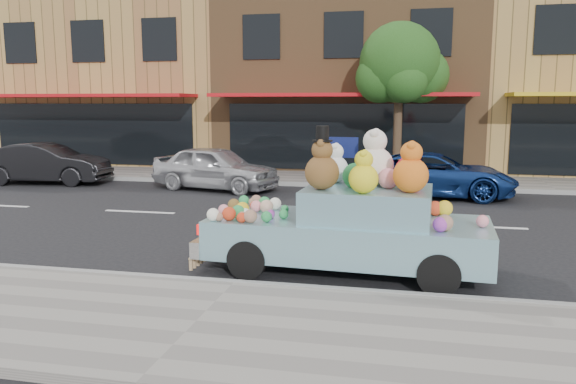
% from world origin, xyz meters
% --- Properties ---
extents(ground, '(120.00, 120.00, 0.00)m').
position_xyz_m(ground, '(0.00, 0.00, 0.00)').
color(ground, black).
rests_on(ground, ground).
extents(near_sidewalk, '(60.00, 3.00, 0.12)m').
position_xyz_m(near_sidewalk, '(0.00, -6.50, 0.06)').
color(near_sidewalk, gray).
rests_on(near_sidewalk, ground).
extents(far_sidewalk, '(60.00, 3.00, 0.12)m').
position_xyz_m(far_sidewalk, '(0.00, 6.50, 0.06)').
color(far_sidewalk, gray).
rests_on(far_sidewalk, ground).
extents(near_kerb, '(60.00, 0.12, 0.13)m').
position_xyz_m(near_kerb, '(0.00, -5.00, 0.07)').
color(near_kerb, gray).
rests_on(near_kerb, ground).
extents(far_kerb, '(60.00, 0.12, 0.13)m').
position_xyz_m(far_kerb, '(0.00, 5.00, 0.07)').
color(far_kerb, gray).
rests_on(far_kerb, ground).
extents(storefront_left, '(10.00, 9.80, 7.30)m').
position_xyz_m(storefront_left, '(-10.00, 11.97, 3.64)').
color(storefront_left, '#A48145').
rests_on(storefront_left, ground).
extents(storefront_mid, '(10.00, 9.80, 7.30)m').
position_xyz_m(storefront_mid, '(0.00, 11.97, 3.64)').
color(storefront_mid, brown).
rests_on(storefront_mid, ground).
extents(street_tree, '(3.00, 2.70, 5.22)m').
position_xyz_m(street_tree, '(2.03, 6.55, 3.69)').
color(street_tree, '#38281C').
rests_on(street_tree, ground).
extents(car_silver, '(4.22, 2.49, 1.35)m').
position_xyz_m(car_silver, '(-3.37, 3.77, 0.67)').
color(car_silver, silver).
rests_on(car_silver, ground).
extents(car_blue, '(4.60, 2.39, 1.24)m').
position_xyz_m(car_blue, '(3.14, 3.91, 0.62)').
color(car_blue, navy).
rests_on(car_blue, ground).
extents(car_dark, '(4.18, 1.90, 1.33)m').
position_xyz_m(car_dark, '(-9.24, 3.82, 0.67)').
color(car_dark, black).
rests_on(car_dark, ground).
extents(art_car, '(4.57, 1.99, 2.31)m').
position_xyz_m(art_car, '(1.53, -3.79, 0.82)').
color(art_car, black).
rests_on(art_car, ground).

